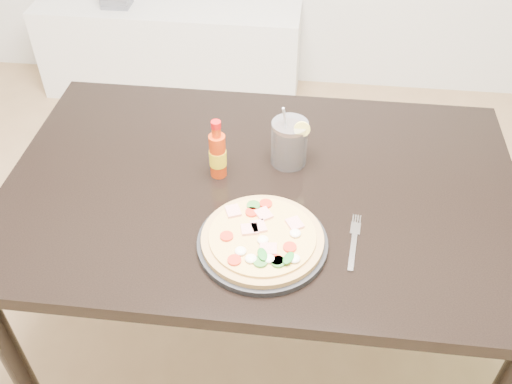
# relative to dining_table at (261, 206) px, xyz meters

# --- Properties ---
(dining_table) EXTENTS (1.40, 0.90, 0.75)m
(dining_table) POSITION_rel_dining_table_xyz_m (0.00, 0.00, 0.00)
(dining_table) COLOR black
(dining_table) RESTS_ON ground
(plate) EXTENTS (0.32, 0.32, 0.02)m
(plate) POSITION_rel_dining_table_xyz_m (0.03, -0.22, 0.09)
(plate) COLOR black
(plate) RESTS_ON dining_table
(pizza) EXTENTS (0.30, 0.30, 0.03)m
(pizza) POSITION_rel_dining_table_xyz_m (0.03, -0.22, 0.11)
(pizza) COLOR tan
(pizza) RESTS_ON plate
(hot_sauce_bottle) EXTENTS (0.06, 0.06, 0.18)m
(hot_sauce_bottle) POSITION_rel_dining_table_xyz_m (-0.12, 0.03, 0.15)
(hot_sauce_bottle) COLOR red
(hot_sauce_bottle) RESTS_ON dining_table
(cola_cup) EXTENTS (0.11, 0.10, 0.19)m
(cola_cup) POSITION_rel_dining_table_xyz_m (0.07, 0.11, 0.15)
(cola_cup) COLOR black
(cola_cup) RESTS_ON dining_table
(fork) EXTENTS (0.04, 0.19, 0.00)m
(fork) POSITION_rel_dining_table_xyz_m (0.25, -0.18, 0.09)
(fork) COLOR silver
(fork) RESTS_ON dining_table
(media_console) EXTENTS (1.40, 0.34, 0.50)m
(media_console) POSITION_rel_dining_table_xyz_m (-0.67, 1.60, -0.42)
(media_console) COLOR white
(media_console) RESTS_ON ground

